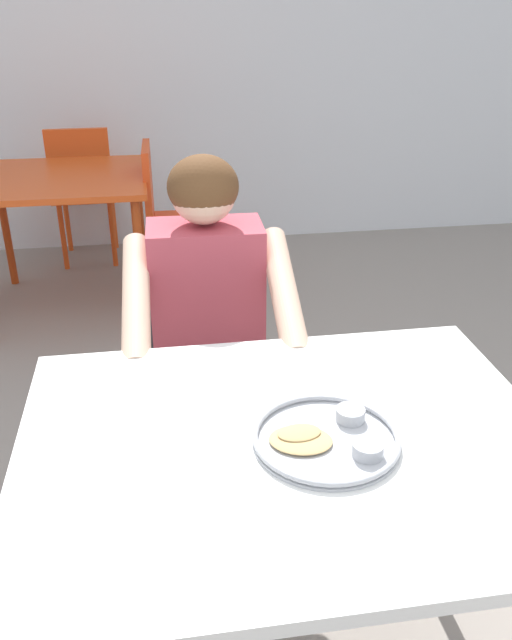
{
  "coord_description": "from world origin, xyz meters",
  "views": [
    {
      "loc": [
        -0.14,
        -1.06,
        1.57
      ],
      "look_at": [
        0.07,
        0.25,
        0.91
      ],
      "focal_mm": 36.92,
      "sensor_mm": 36.0,
      "label": 1
    }
  ],
  "objects_px": {
    "chair_red_right": "(173,213)",
    "chair_red_far": "(83,186)",
    "diner_foreground": "(210,320)",
    "chair_foreground": "(207,350)",
    "thali_tray": "(328,437)",
    "table_foreground": "(289,470)",
    "table_background_red": "(60,192)"
  },
  "relations": [
    {
      "from": "table_foreground",
      "to": "chair_foreground",
      "type": "relative_size",
      "value": 1.37
    },
    {
      "from": "table_background_red",
      "to": "diner_foreground",
      "type": "bearing_deg",
      "value": -70.08
    },
    {
      "from": "thali_tray",
      "to": "diner_foreground",
      "type": "distance_m",
      "value": 0.73
    },
    {
      "from": "table_foreground",
      "to": "diner_foreground",
      "type": "bearing_deg",
      "value": 98.09
    },
    {
      "from": "table_foreground",
      "to": "chair_foreground",
      "type": "height_order",
      "value": "chair_foreground"
    },
    {
      "from": "chair_foreground",
      "to": "chair_red_right",
      "type": "xyz_separation_m",
      "value": [
        -0.05,
        1.47,
        0.03
      ]
    },
    {
      "from": "table_background_red",
      "to": "chair_red_right",
      "type": "height_order",
      "value": "chair_red_right"
    },
    {
      "from": "diner_foreground",
      "to": "chair_foreground",
      "type": "bearing_deg",
      "value": 88.9
    },
    {
      "from": "table_foreground",
      "to": "chair_foreground",
      "type": "distance_m",
      "value": 0.94
    },
    {
      "from": "chair_red_right",
      "to": "table_foreground",
      "type": "bearing_deg",
      "value": -86.46
    },
    {
      "from": "table_foreground",
      "to": "chair_red_right",
      "type": "xyz_separation_m",
      "value": [
        -0.15,
        2.38,
        -0.17
      ]
    },
    {
      "from": "thali_tray",
      "to": "chair_foreground",
      "type": "height_order",
      "value": "chair_foreground"
    },
    {
      "from": "table_background_red",
      "to": "chair_foreground",
      "type": "bearing_deg",
      "value": -67.29
    },
    {
      "from": "thali_tray",
      "to": "chair_red_right",
      "type": "bearing_deg",
      "value": 95.26
    },
    {
      "from": "table_background_red",
      "to": "table_foreground",
      "type": "bearing_deg",
      "value": -73.36
    },
    {
      "from": "chair_red_right",
      "to": "chair_red_far",
      "type": "relative_size",
      "value": 1.0
    },
    {
      "from": "table_foreground",
      "to": "chair_red_far",
      "type": "relative_size",
      "value": 1.27
    },
    {
      "from": "thali_tray",
      "to": "diner_foreground",
      "type": "xyz_separation_m",
      "value": [
        -0.17,
        0.71,
        -0.07
      ]
    },
    {
      "from": "table_background_red",
      "to": "chair_red_right",
      "type": "bearing_deg",
      "value": -1.42
    },
    {
      "from": "diner_foreground",
      "to": "chair_red_right",
      "type": "distance_m",
      "value": 1.7
    },
    {
      "from": "table_foreground",
      "to": "thali_tray",
      "type": "distance_m",
      "value": 0.12
    },
    {
      "from": "thali_tray",
      "to": "chair_red_far",
      "type": "relative_size",
      "value": 0.34
    },
    {
      "from": "chair_foreground",
      "to": "diner_foreground",
      "type": "distance_m",
      "value": 0.31
    },
    {
      "from": "thali_tray",
      "to": "table_background_red",
      "type": "bearing_deg",
      "value": 108.11
    },
    {
      "from": "thali_tray",
      "to": "table_background_red",
      "type": "relative_size",
      "value": 0.33
    },
    {
      "from": "thali_tray",
      "to": "chair_red_right",
      "type": "height_order",
      "value": "chair_red_right"
    },
    {
      "from": "table_background_red",
      "to": "chair_red_right",
      "type": "distance_m",
      "value": 0.59
    },
    {
      "from": "diner_foreground",
      "to": "chair_red_right",
      "type": "bearing_deg",
      "value": 91.66
    },
    {
      "from": "thali_tray",
      "to": "diner_foreground",
      "type": "bearing_deg",
      "value": 103.6
    },
    {
      "from": "chair_red_right",
      "to": "chair_red_far",
      "type": "distance_m",
      "value": 0.84
    },
    {
      "from": "thali_tray",
      "to": "chair_foreground",
      "type": "xyz_separation_m",
      "value": [
        -0.17,
        0.93,
        -0.3
      ]
    },
    {
      "from": "thali_tray",
      "to": "table_background_red",
      "type": "xyz_separation_m",
      "value": [
        -0.79,
        2.41,
        -0.13
      ]
    }
  ]
}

